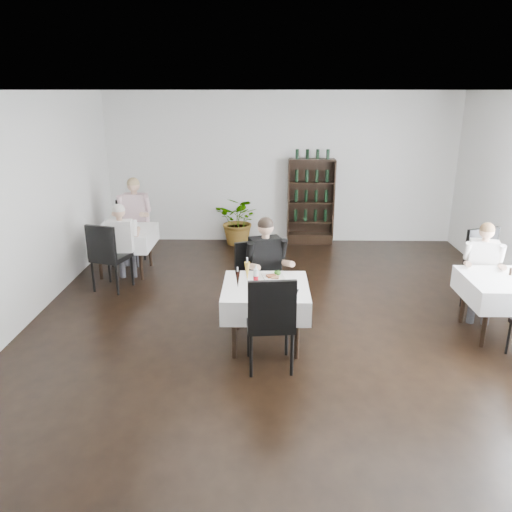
{
  "coord_description": "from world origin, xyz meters",
  "views": [
    {
      "loc": [
        -0.3,
        -5.56,
        3.0
      ],
      "look_at": [
        -0.42,
        0.2,
        1.08
      ],
      "focal_mm": 35.0,
      "sensor_mm": 36.0,
      "label": 1
    }
  ],
  "objects": [
    {
      "name": "diner_main",
      "position": [
        -0.28,
        0.62,
        0.84
      ],
      "size": [
        0.61,
        0.66,
        1.44
      ],
      "color": "#3D3D44",
      "rests_on": "ground"
    },
    {
      "name": "pepper_mill",
      "position": [
        2.8,
        0.42,
        0.82
      ],
      "size": [
        0.05,
        0.05,
        0.09
      ],
      "primitive_type": "cylinder",
      "rotation": [
        0.0,
        0.0,
        0.22
      ],
      "color": "black",
      "rests_on": "right_table"
    },
    {
      "name": "main_table",
      "position": [
        -0.3,
        0.0,
        0.62
      ],
      "size": [
        1.03,
        1.03,
        0.77
      ],
      "color": "black",
      "rests_on": "ground"
    },
    {
      "name": "pilsner_dark",
      "position": [
        -0.63,
        -0.07,
        0.88
      ],
      "size": [
        0.06,
        0.06,
        0.26
      ],
      "color": "black",
      "rests_on": "main_table"
    },
    {
      "name": "room_shell",
      "position": [
        0.0,
        0.0,
        1.5
      ],
      "size": [
        9.0,
        9.0,
        9.0
      ],
      "color": "black",
      "rests_on": "ground"
    },
    {
      "name": "potted_tree",
      "position": [
        -0.84,
        4.2,
        0.5
      ],
      "size": [
        1.12,
        1.06,
        0.99
      ],
      "primitive_type": "imported",
      "rotation": [
        0.0,
        0.0,
        -0.39
      ],
      "color": "#23541C",
      "rests_on": "ground"
    },
    {
      "name": "diner_right_far",
      "position": [
        2.64,
        0.85,
        0.77
      ],
      "size": [
        0.56,
        0.59,
        1.33
      ],
      "color": "#3D3D44",
      "rests_on": "ground"
    },
    {
      "name": "diner_left_far",
      "position": [
        -2.67,
        3.12,
        0.89
      ],
      "size": [
        0.59,
        0.6,
        1.53
      ],
      "color": "#3D3D44",
      "rests_on": "ground"
    },
    {
      "name": "right_chair_far",
      "position": [
        2.81,
        1.12,
        0.66
      ],
      "size": [
        0.67,
        0.68,
        1.16
      ],
      "color": "black",
      "rests_on": "ground"
    },
    {
      "name": "left_table",
      "position": [
        -2.7,
        2.5,
        0.62
      ],
      "size": [
        0.98,
        0.98,
        0.77
      ],
      "color": "black",
      "rests_on": "ground"
    },
    {
      "name": "left_chair_near",
      "position": [
        -2.74,
        1.67,
        0.62
      ],
      "size": [
        0.62,
        0.62,
        1.08
      ],
      "color": "black",
      "rests_on": "ground"
    },
    {
      "name": "pilsner_lager",
      "position": [
        -0.53,
        0.14,
        0.9
      ],
      "size": [
        0.07,
        0.07,
        0.31
      ],
      "color": "gold",
      "rests_on": "main_table"
    },
    {
      "name": "plate_near",
      "position": [
        -0.35,
        -0.11,
        0.79
      ],
      "size": [
        0.24,
        0.24,
        0.07
      ],
      "color": "white",
      "rests_on": "main_table"
    },
    {
      "name": "main_chair_far",
      "position": [
        -0.45,
        0.77,
        0.6
      ],
      "size": [
        0.62,
        0.63,
        1.06
      ],
      "color": "black",
      "rests_on": "ground"
    },
    {
      "name": "plate_far",
      "position": [
        -0.2,
        0.27,
        0.79
      ],
      "size": [
        0.31,
        0.31,
        0.08
      ],
      "color": "white",
      "rests_on": "main_table"
    },
    {
      "name": "wine_shelf",
      "position": [
        0.6,
        4.31,
        0.85
      ],
      "size": [
        0.9,
        0.28,
        1.75
      ],
      "color": "black",
      "rests_on": "ground"
    },
    {
      "name": "main_chair_near",
      "position": [
        -0.24,
        -0.62,
        0.64
      ],
      "size": [
        0.56,
        0.57,
        1.13
      ],
      "color": "black",
      "rests_on": "ground"
    },
    {
      "name": "left_chair_far",
      "position": [
        -2.78,
        3.07,
        0.64
      ],
      "size": [
        0.56,
        0.57,
        1.12
      ],
      "color": "black",
      "rests_on": "ground"
    },
    {
      "name": "coke_bottle",
      "position": [
        -0.42,
        0.04,
        0.87
      ],
      "size": [
        0.06,
        0.06,
        0.25
      ],
      "color": "silver",
      "rests_on": "main_table"
    },
    {
      "name": "right_table",
      "position": [
        2.7,
        0.3,
        0.62
      ],
      "size": [
        0.98,
        0.98,
        0.77
      ],
      "color": "black",
      "rests_on": "ground"
    },
    {
      "name": "napkin_cutlery",
      "position": [
        -0.03,
        -0.18,
        0.78
      ],
      "size": [
        0.23,
        0.23,
        0.02
      ],
      "color": "black",
      "rests_on": "main_table"
    },
    {
      "name": "diner_left_near",
      "position": [
        -2.59,
        2.0,
        0.77
      ],
      "size": [
        0.52,
        0.52,
        1.33
      ],
      "color": "#3D3D44",
      "rests_on": "ground"
    }
  ]
}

